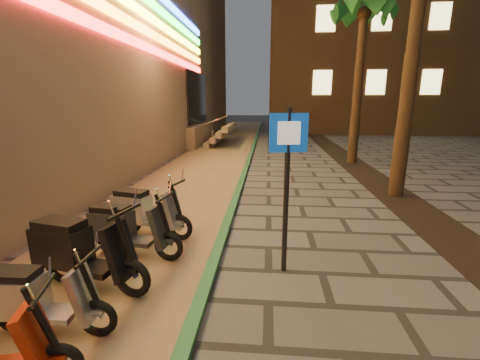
# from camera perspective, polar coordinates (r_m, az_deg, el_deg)

# --- Properties ---
(parking_strip) EXTENTS (3.40, 60.00, 0.01)m
(parking_strip) POSITION_cam_1_polar(r_m,az_deg,el_deg) (12.65, -6.74, 1.83)
(parking_strip) COLOR #8C7251
(parking_strip) RESTS_ON ground
(green_curb) EXTENTS (0.18, 60.00, 0.10)m
(green_curb) POSITION_cam_1_polar(r_m,az_deg,el_deg) (12.41, 0.97, 1.90)
(green_curb) COLOR #27693A
(green_curb) RESTS_ON ground
(planting_strip) EXTENTS (1.20, 40.00, 0.02)m
(planting_strip) POSITION_cam_1_polar(r_m,az_deg,el_deg) (8.41, 30.60, -6.24)
(planting_strip) COLOR black
(planting_strip) RESTS_ON ground
(palm_d) EXTENTS (2.97, 3.02, 7.16)m
(palm_d) POSITION_cam_1_polar(r_m,az_deg,el_deg) (14.95, 21.20, 25.85)
(palm_d) COLOR #472D19
(palm_d) RESTS_ON ground
(pedestrian_sign) EXTENTS (0.55, 0.13, 2.54)m
(pedestrian_sign) POSITION_cam_1_polar(r_m,az_deg,el_deg) (4.77, 8.39, 1.84)
(pedestrian_sign) COLOR black
(pedestrian_sign) RESTS_ON ground
(scooter_6) EXTENTS (1.47, 0.52, 1.04)m
(scooter_6) POSITION_cam_1_polar(r_m,az_deg,el_deg) (4.50, -32.62, -17.35)
(scooter_6) COLOR black
(scooter_6) RESTS_ON ground
(scooter_7) EXTENTS (1.83, 0.84, 1.29)m
(scooter_7) POSITION_cam_1_polar(r_m,az_deg,el_deg) (5.18, -26.83, -11.18)
(scooter_7) COLOR black
(scooter_7) RESTS_ON ground
(scooter_8) EXTENTS (1.66, 0.67, 1.17)m
(scooter_8) POSITION_cam_1_polar(r_m,az_deg,el_deg) (5.87, -19.68, -8.11)
(scooter_8) COLOR black
(scooter_8) RESTS_ON ground
(scooter_9) EXTENTS (1.68, 0.79, 1.18)m
(scooter_9) POSITION_cam_1_polar(r_m,az_deg,el_deg) (6.65, -16.75, -5.23)
(scooter_9) COLOR black
(scooter_9) RESTS_ON ground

